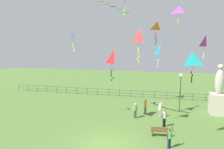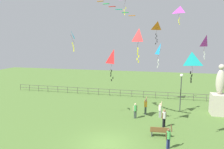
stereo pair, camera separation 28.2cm
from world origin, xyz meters
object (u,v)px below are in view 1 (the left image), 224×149
(kite_7, at_px, (114,58))
(kite_8, at_px, (206,42))
(kite_5, at_px, (157,27))
(kite_6, at_px, (192,60))
(person_1, at_px, (164,117))
(kite_0, at_px, (160,50))
(person_3, at_px, (160,109))
(kite_2, at_px, (139,37))
(person_0, at_px, (169,137))
(person_4, at_px, (135,110))
(kite_3, at_px, (179,11))
(lamppost, at_px, (181,84))
(person_2, at_px, (145,105))
(statue_monument, at_px, (218,98))
(park_bench, at_px, (160,131))
(kite_4, at_px, (71,35))

(kite_7, xyz_separation_m, kite_8, (8.78, 5.05, 1.46))
(kite_5, distance_m, kite_6, 10.10)
(person_1, xyz_separation_m, kite_0, (-0.53, 2.30, 5.93))
(person_3, xyz_separation_m, kite_2, (-1.98, -3.15, 7.16))
(person_0, relative_size, kite_6, 0.80)
(person_0, height_order, person_3, person_0)
(person_4, distance_m, kite_6, 8.11)
(kite_0, relative_size, kite_3, 1.09)
(lamppost, bearing_deg, kite_6, -90.71)
(person_1, bearing_deg, person_2, 122.60)
(statue_monument, bearing_deg, kite_3, 132.86)
(kite_2, bearing_deg, person_3, 57.84)
(person_0, height_order, kite_0, kite_0)
(park_bench, height_order, kite_0, kite_0)
(park_bench, height_order, kite_4, kite_4)
(person_1, bearing_deg, person_4, 150.53)
(person_1, distance_m, kite_6, 6.14)
(kite_6, bearing_deg, person_0, -133.90)
(kite_3, bearing_deg, statue_monument, -47.14)
(kite_0, xyz_separation_m, kite_6, (2.24, -4.67, -0.53))
(lamppost, distance_m, kite_5, 7.18)
(person_3, bearing_deg, kite_8, 31.96)
(kite_3, distance_m, kite_7, 12.15)
(kite_0, bearing_deg, kite_2, -120.29)
(person_1, xyz_separation_m, kite_7, (-4.68, 0.09, 5.26))
(lamppost, distance_m, kite_3, 9.31)
(person_2, distance_m, person_4, 1.64)
(kite_3, relative_size, kite_6, 0.97)
(statue_monument, height_order, kite_0, kite_0)
(park_bench, xyz_separation_m, person_2, (-1.50, 4.98, 0.55))
(person_2, relative_size, kite_8, 0.78)
(kite_3, bearing_deg, kite_0, -107.61)
(kite_2, height_order, kite_3, kite_3)
(person_2, bearing_deg, person_0, -72.63)
(person_0, bearing_deg, kite_5, 96.56)
(park_bench, height_order, kite_6, kite_6)
(statue_monument, bearing_deg, person_3, -158.47)
(kite_0, relative_size, kite_5, 0.89)
(person_1, bearing_deg, person_0, -86.20)
(person_3, xyz_separation_m, kite_5, (-0.63, 4.50, 8.54))
(park_bench, relative_size, kite_7, 0.52)
(person_0, height_order, kite_7, kite_7)
(lamppost, xyz_separation_m, kite_5, (-2.77, 1.93, 6.34))
(person_0, distance_m, person_1, 3.89)
(kite_5, distance_m, kite_8, 5.64)
(person_2, height_order, kite_5, kite_5)
(park_bench, xyz_separation_m, kite_0, (-0.16, 4.35, 6.42))
(park_bench, xyz_separation_m, kite_2, (-1.96, 1.27, 7.59))
(person_4, relative_size, kite_3, 0.72)
(kite_4, height_order, kite_7, kite_4)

